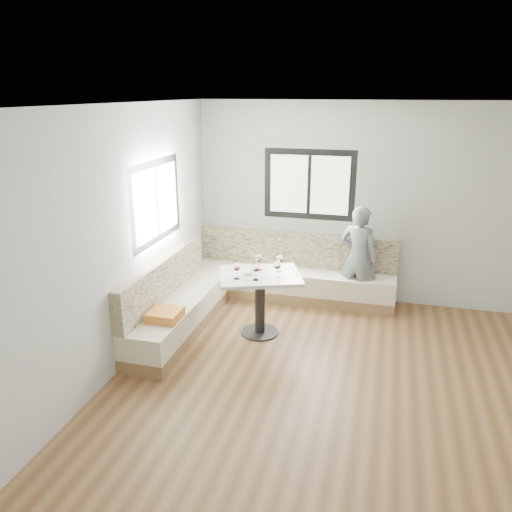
{
  "coord_description": "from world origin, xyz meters",
  "views": [
    {
      "loc": [
        0.19,
        -4.46,
        2.92
      ],
      "look_at": [
        -1.31,
        1.13,
        0.99
      ],
      "focal_mm": 35.0,
      "sensor_mm": 36.0,
      "label": 1
    }
  ],
  "objects": [
    {
      "name": "wine_glass_c",
      "position": [
        -1.02,
        0.99,
        0.94
      ],
      "size": [
        0.1,
        0.1,
        0.22
      ],
      "color": "white",
      "rests_on": "table"
    },
    {
      "name": "wine_glass_e",
      "position": [
        -1.03,
        1.2,
        0.94
      ],
      "size": [
        0.1,
        0.1,
        0.22
      ],
      "color": "white",
      "rests_on": "table"
    },
    {
      "name": "room",
      "position": [
        -0.08,
        0.08,
        1.41
      ],
      "size": [
        5.01,
        5.01,
        2.81
      ],
      "color": "brown",
      "rests_on": "ground"
    },
    {
      "name": "wine_glass_b",
      "position": [
        -1.24,
        0.83,
        0.94
      ],
      "size": [
        0.1,
        0.1,
        0.22
      ],
      "color": "white",
      "rests_on": "table"
    },
    {
      "name": "wine_glass_d",
      "position": [
        -1.29,
        1.17,
        0.94
      ],
      "size": [
        0.1,
        0.1,
        0.22
      ],
      "color": "white",
      "rests_on": "table"
    },
    {
      "name": "person",
      "position": [
        -0.13,
        2.18,
        0.73
      ],
      "size": [
        0.61,
        0.49,
        1.46
      ],
      "primitive_type": "imported",
      "rotation": [
        0.0,
        0.0,
        2.84
      ],
      "color": "slate",
      "rests_on": "ground"
    },
    {
      "name": "table",
      "position": [
        -1.24,
        1.03,
        0.59
      ],
      "size": [
        1.17,
        1.04,
        0.79
      ],
      "rotation": [
        0.0,
        0.0,
        0.36
      ],
      "color": "black",
      "rests_on": "ground"
    },
    {
      "name": "olive_ramekin",
      "position": [
        -1.37,
        0.98,
        0.81
      ],
      "size": [
        0.11,
        0.11,
        0.04
      ],
      "color": "white",
      "rests_on": "table"
    },
    {
      "name": "wine_glass_a",
      "position": [
        -1.47,
        0.81,
        0.94
      ],
      "size": [
        0.1,
        0.1,
        0.22
      ],
      "color": "white",
      "rests_on": "table"
    },
    {
      "name": "banquette",
      "position": [
        -1.59,
        1.63,
        0.33
      ],
      "size": [
        2.9,
        2.8,
        0.95
      ],
      "color": "olive",
      "rests_on": "ground"
    }
  ]
}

